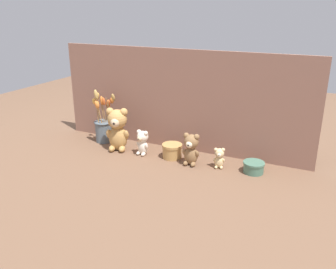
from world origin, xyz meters
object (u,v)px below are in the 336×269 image
(teddy_bear_small, at_px, (142,142))
(decorative_tin_tall, at_px, (254,167))
(teddy_bear_tiny, at_px, (219,157))
(teddy_bear_medium, at_px, (191,149))
(decorative_tin_short, at_px, (172,151))
(teddy_bear_large, at_px, (117,128))
(flower_vase, at_px, (103,126))

(teddy_bear_small, bearing_deg, decorative_tin_tall, 2.97)
(teddy_bear_small, bearing_deg, teddy_bear_tiny, 1.56)
(teddy_bear_medium, height_order, decorative_tin_short, teddy_bear_medium)
(teddy_bear_tiny, height_order, decorative_tin_short, teddy_bear_tiny)
(teddy_bear_tiny, distance_m, decorative_tin_tall, 0.17)
(teddy_bear_small, relative_size, teddy_bear_tiny, 1.30)
(teddy_bear_large, height_order, teddy_bear_tiny, teddy_bear_large)
(teddy_bear_tiny, bearing_deg, flower_vase, 174.75)
(teddy_bear_medium, xyz_separation_m, decorative_tin_tall, (0.31, 0.04, -0.06))
(teddy_bear_medium, bearing_deg, teddy_bear_tiny, 9.05)
(teddy_bear_tiny, relative_size, flower_vase, 0.33)
(teddy_bear_medium, relative_size, decorative_tin_tall, 1.62)
(decorative_tin_short, bearing_deg, teddy_bear_small, -170.00)
(teddy_bear_medium, bearing_deg, flower_vase, 171.33)
(teddy_bear_medium, bearing_deg, teddy_bear_small, 177.79)
(teddy_bear_medium, height_order, teddy_bear_tiny, teddy_bear_medium)
(teddy_bear_tiny, relative_size, decorative_tin_tall, 1.04)
(teddy_bear_medium, xyz_separation_m, teddy_bear_small, (-0.28, 0.01, -0.01))
(flower_vase, height_order, decorative_tin_tall, flower_vase)
(teddy_bear_medium, height_order, decorative_tin_tall, teddy_bear_medium)
(teddy_bear_small, relative_size, decorative_tin_short, 1.29)
(decorative_tin_short, bearing_deg, decorative_tin_tall, 0.28)
(flower_vase, distance_m, decorative_tin_short, 0.47)
(decorative_tin_tall, bearing_deg, flower_vase, 176.96)
(teddy_bear_small, xyz_separation_m, decorative_tin_tall, (0.59, 0.03, -0.04))
(decorative_tin_short, bearing_deg, teddy_bear_large, -175.07)
(flower_vase, bearing_deg, decorative_tin_short, -6.10)
(teddy_bear_medium, bearing_deg, decorative_tin_short, 161.88)
(decorative_tin_tall, xyz_separation_m, decorative_tin_short, (-0.43, -0.00, 0.01))
(teddy_bear_large, height_order, decorative_tin_short, teddy_bear_large)
(teddy_bear_small, xyz_separation_m, teddy_bear_tiny, (0.43, 0.01, -0.02))
(teddy_bear_medium, xyz_separation_m, teddy_bear_tiny, (0.14, 0.02, -0.03))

